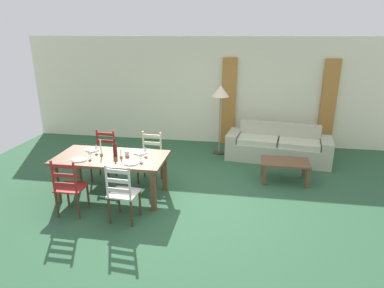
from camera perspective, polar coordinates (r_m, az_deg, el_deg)
The scene contains 28 objects.
ground_plane at distance 6.02m, azimuth -1.02°, elevation -9.14°, with size 9.60×9.60×0.02m, color #2B5738.
wall_far at distance 8.71m, azimuth 2.89°, elevation 9.05°, with size 9.60×0.16×2.70m, color #E7E8C2.
curtain_panel_left at distance 8.58m, azimuth 6.26°, elevation 7.11°, with size 0.35×0.08×2.20m, color #B07535.
curtain_panel_right at distance 8.79m, azimuth 22.17°, elevation 6.13°, with size 0.35×0.08×2.20m, color #B07535.
dining_table at distance 5.96m, azimuth -13.59°, elevation -2.85°, with size 1.90×0.96×0.75m.
dining_chair_near_left at distance 5.62m, azimuth -20.18°, elevation -6.94°, with size 0.42×0.40×0.96m.
dining_chair_near_right at distance 5.21m, azimuth -11.78°, elevation -8.18°, with size 0.45×0.43×0.96m.
dining_chair_far_left at distance 6.82m, azimuth -14.78°, elevation -1.86°, with size 0.45×0.43×0.96m.
dining_chair_far_right at distance 6.52m, azimuth -7.12°, elevation -2.32°, with size 0.45×0.43×0.96m.
dinner_plate_near_left at distance 5.91m, azimuth -18.61°, elevation -2.53°, with size 0.24×0.24×0.02m, color white.
fork_near_left at distance 5.98m, azimuth -19.88°, elevation -2.48°, with size 0.02×0.17×0.01m, color silver.
dinner_plate_near_right at distance 5.55m, azimuth -10.35°, elevation -3.17°, with size 0.24×0.24×0.02m, color white.
fork_near_right at distance 5.61m, azimuth -11.79°, elevation -3.12°, with size 0.02×0.17×0.01m, color silver.
dinner_plate_far_left at distance 6.33m, azimuth -16.56°, elevation -0.94°, with size 0.24×0.24×0.02m, color white.
fork_far_left at distance 6.39m, azimuth -17.77°, elevation -0.91°, with size 0.02×0.17×0.01m, color silver.
dinner_plate_far_right at distance 6.00m, azimuth -8.78°, elevation -1.44°, with size 0.24×0.24×0.02m, color white.
fork_far_right at distance 6.04m, azimuth -10.13°, elevation -1.41°, with size 0.02×0.17×0.01m, color silver.
wine_bottle at distance 5.90m, azimuth -12.99°, elevation -0.92°, with size 0.07×0.07×0.32m.
wine_glass_near_left at distance 5.90m, azimuth -17.03°, elevation -1.35°, with size 0.06×0.06×0.16m.
wine_glass_near_right at distance 5.58m, azimuth -8.79°, elevation -1.86°, with size 0.06×0.06×0.16m.
wine_glass_far_left at distance 6.14m, azimuth -16.00°, elevation -0.47°, with size 0.06×0.06×0.16m.
wine_glass_far_right at distance 5.83m, azimuth -7.99°, elevation -0.94°, with size 0.06×0.06×0.16m.
coffee_cup_primary at distance 5.88m, azimuth -11.01°, elevation -1.60°, with size 0.07×0.07×0.09m, color beige.
candle_tall at distance 5.99m, azimuth -15.22°, elevation -1.14°, with size 0.05×0.05×0.28m.
candle_short at distance 5.81m, azimuth -12.01°, elevation -1.94°, with size 0.05×0.05×0.16m.
couch at distance 7.88m, azimuth 14.43°, elevation -0.50°, with size 2.37×1.11×0.80m.
coffee_table at distance 6.73m, azimuth 15.59°, elevation -3.34°, with size 0.90×0.56×0.42m.
standing_lamp at distance 7.77m, azimuth 4.88°, elevation 8.29°, with size 0.40×0.40×1.64m.
Camera 1 is at (0.97, -5.24, 2.79)m, focal length 31.29 mm.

